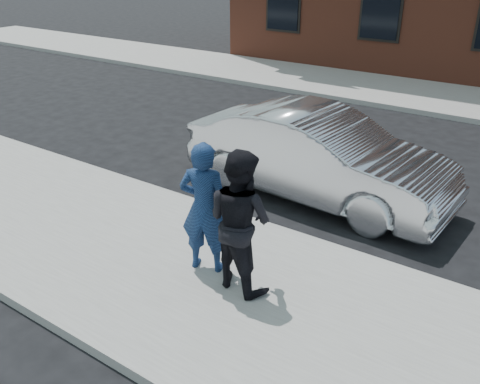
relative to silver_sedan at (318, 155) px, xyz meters
The scene contains 8 objects.
ground 3.48m from the silver_sedan, 71.02° to the right, with size 100.00×100.00×0.00m, color black.
near_sidewalk 3.70m from the silver_sedan, 72.30° to the right, with size 50.00×3.50×0.15m, color gray.
near_curb 2.12m from the silver_sedan, 56.29° to the right, with size 50.00×0.10×0.15m, color #999691.
far_sidewalk 8.16m from the silver_sedan, 82.21° to the left, with size 50.00×3.50×0.15m, color gray.
far_curb 6.39m from the silver_sedan, 80.01° to the left, with size 50.00×0.10×0.15m, color #999691.
silver_sedan is the anchor object (origin of this frame).
man_hoodie 3.21m from the silver_sedan, 91.96° to the right, with size 0.79×0.65×1.87m.
man_peacoat 3.30m from the silver_sedan, 81.27° to the right, with size 1.04×0.87×1.92m.
Camera 1 is at (2.57, -4.69, 4.24)m, focal length 38.00 mm.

